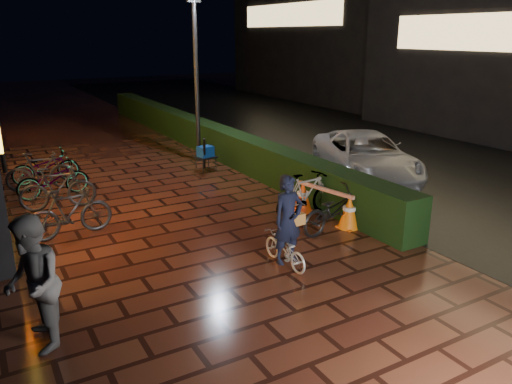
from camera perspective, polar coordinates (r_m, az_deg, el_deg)
ground at (r=9.82m, az=-4.58°, el=-6.19°), size 80.00×80.00×0.00m
asphalt_road at (r=18.76m, az=14.06°, el=4.97°), size 11.00×60.00×0.01m
hedge at (r=17.97m, az=-6.10°, el=6.47°), size 0.70×20.00×1.00m
bystander_person at (r=7.04m, az=-24.13°, el=-9.63°), size 0.73×0.91×1.83m
van at (r=14.48m, az=12.40°, el=4.03°), size 3.73×5.07×1.28m
lamp_post_hedge at (r=15.91m, az=-6.87°, el=13.56°), size 0.49×0.21×5.18m
cyclist at (r=8.74m, az=3.50°, el=-4.76°), size 0.62×1.20×1.70m
traffic_barrier at (r=11.15m, az=7.88°, el=-1.33°), size 0.74×1.80×0.73m
cart_assembly at (r=15.01m, az=-5.80°, el=4.47°), size 0.66×0.69×1.08m
parked_bikes_storefront at (r=13.25m, az=-22.29°, el=1.15°), size 1.98×4.93×1.03m
parked_bikes_hedge at (r=10.81m, az=7.46°, el=-1.22°), size 1.84×1.76×1.03m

